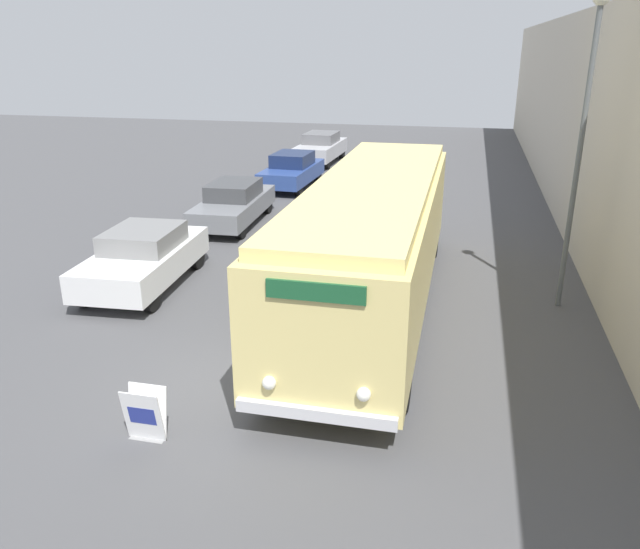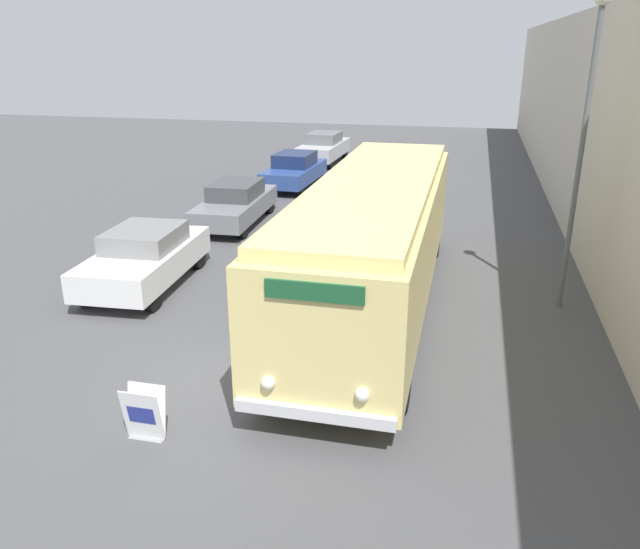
{
  "view_description": "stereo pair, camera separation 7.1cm",
  "coord_description": "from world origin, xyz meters",
  "px_view_note": "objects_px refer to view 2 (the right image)",
  "views": [
    {
      "loc": [
        3.82,
        -9.35,
        5.88
      ],
      "look_at": [
        1.29,
        1.45,
        1.79
      ],
      "focal_mm": 35.0,
      "sensor_mm": 36.0,
      "label": 1
    },
    {
      "loc": [
        3.89,
        -9.33,
        5.88
      ],
      "look_at": [
        1.29,
        1.45,
        1.79
      ],
      "focal_mm": 35.0,
      "sensor_mm": 36.0,
      "label": 2
    }
  ],
  "objects_px": {
    "vintage_bus": "(374,237)",
    "parked_car_far": "(294,170)",
    "streetlamp": "(586,115)",
    "parked_car_near": "(145,257)",
    "parked_car_distant": "(323,147)",
    "sign_board": "(144,414)",
    "parked_car_mid": "(236,203)"
  },
  "relations": [
    {
      "from": "vintage_bus",
      "to": "streetlamp",
      "type": "xyz_separation_m",
      "value": [
        4.35,
        1.13,
        2.71
      ]
    },
    {
      "from": "sign_board",
      "to": "parked_car_near",
      "type": "xyz_separation_m",
      "value": [
        -3.26,
        6.13,
        0.34
      ]
    },
    {
      "from": "parked_car_distant",
      "to": "parked_car_far",
      "type": "bearing_deg",
      "value": -86.81
    },
    {
      "from": "streetlamp",
      "to": "sign_board",
      "type": "bearing_deg",
      "value": -134.29
    },
    {
      "from": "streetlamp",
      "to": "parked_car_near",
      "type": "distance_m",
      "value": 10.96
    },
    {
      "from": "streetlamp",
      "to": "parked_car_near",
      "type": "bearing_deg",
      "value": -174.15
    },
    {
      "from": "parked_car_far",
      "to": "vintage_bus",
      "type": "bearing_deg",
      "value": -64.47
    },
    {
      "from": "streetlamp",
      "to": "parked_car_near",
      "type": "height_order",
      "value": "streetlamp"
    },
    {
      "from": "parked_car_near",
      "to": "parked_car_distant",
      "type": "bearing_deg",
      "value": 85.37
    },
    {
      "from": "vintage_bus",
      "to": "sign_board",
      "type": "xyz_separation_m",
      "value": [
        -2.66,
        -6.06,
        -1.33
      ]
    },
    {
      "from": "streetlamp",
      "to": "parked_car_mid",
      "type": "bearing_deg",
      "value": 153.28
    },
    {
      "from": "parked_car_mid",
      "to": "parked_car_far",
      "type": "distance_m",
      "value": 6.18
    },
    {
      "from": "parked_car_distant",
      "to": "vintage_bus",
      "type": "bearing_deg",
      "value": -71.66
    },
    {
      "from": "parked_car_far",
      "to": "parked_car_distant",
      "type": "height_order",
      "value": "parked_car_distant"
    },
    {
      "from": "vintage_bus",
      "to": "streetlamp",
      "type": "relative_size",
      "value": 1.64
    },
    {
      "from": "vintage_bus",
      "to": "parked_car_far",
      "type": "relative_size",
      "value": 2.57
    },
    {
      "from": "vintage_bus",
      "to": "parked_car_distant",
      "type": "height_order",
      "value": "vintage_bus"
    },
    {
      "from": "parked_car_far",
      "to": "parked_car_distant",
      "type": "bearing_deg",
      "value": 93.48
    },
    {
      "from": "sign_board",
      "to": "parked_car_far",
      "type": "bearing_deg",
      "value": 98.5
    },
    {
      "from": "sign_board",
      "to": "streetlamp",
      "type": "bearing_deg",
      "value": 45.71
    },
    {
      "from": "vintage_bus",
      "to": "parked_car_distant",
      "type": "bearing_deg",
      "value": 106.69
    },
    {
      "from": "sign_board",
      "to": "parked_car_distant",
      "type": "height_order",
      "value": "parked_car_distant"
    },
    {
      "from": "parked_car_mid",
      "to": "parked_car_far",
      "type": "bearing_deg",
      "value": 83.84
    },
    {
      "from": "vintage_bus",
      "to": "parked_car_near",
      "type": "xyz_separation_m",
      "value": [
        -5.92,
        0.07,
        -0.98
      ]
    },
    {
      "from": "streetlamp",
      "to": "vintage_bus",
      "type": "bearing_deg",
      "value": -165.47
    },
    {
      "from": "vintage_bus",
      "to": "parked_car_distant",
      "type": "distance_m",
      "value": 19.47
    },
    {
      "from": "vintage_bus",
      "to": "parked_car_far",
      "type": "height_order",
      "value": "vintage_bus"
    },
    {
      "from": "parked_car_far",
      "to": "parked_car_distant",
      "type": "xyz_separation_m",
      "value": [
        -0.17,
        6.22,
        0.05
      ]
    },
    {
      "from": "streetlamp",
      "to": "parked_car_distant",
      "type": "height_order",
      "value": "streetlamp"
    },
    {
      "from": "parked_car_mid",
      "to": "parked_car_distant",
      "type": "height_order",
      "value": "parked_car_distant"
    },
    {
      "from": "parked_car_mid",
      "to": "parked_car_far",
      "type": "relative_size",
      "value": 1.08
    },
    {
      "from": "vintage_bus",
      "to": "sign_board",
      "type": "relative_size",
      "value": 12.77
    }
  ]
}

